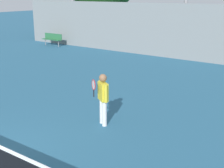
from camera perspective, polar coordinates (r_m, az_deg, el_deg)
name	(u,v)px	position (r m, az deg, el deg)	size (l,w,h in m)	color
tennis_player	(103,96)	(9.08, -1.70, -2.23)	(0.56, 0.53, 1.55)	silver
bench_courtside_far	(52,38)	(23.65, -10.84, 8.24)	(1.72, 0.40, 0.89)	#28663D
back_fence	(198,33)	(18.34, 15.51, 8.95)	(27.51, 0.06, 3.21)	gray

